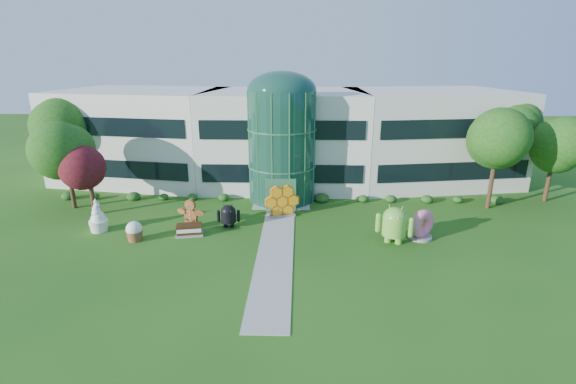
# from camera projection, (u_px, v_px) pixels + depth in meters

# --- Properties ---
(ground) EXTENTS (140.00, 140.00, 0.00)m
(ground) POSITION_uv_depth(u_px,v_px,m) (275.00, 258.00, 27.31)
(ground) COLOR #215114
(ground) RESTS_ON ground
(building) EXTENTS (46.00, 15.00, 9.30)m
(building) POSITION_uv_depth(u_px,v_px,m) (284.00, 137.00, 42.97)
(building) COLOR beige
(building) RESTS_ON ground
(atrium) EXTENTS (6.00, 6.00, 9.80)m
(atrium) POSITION_uv_depth(u_px,v_px,m) (282.00, 147.00, 37.19)
(atrium) COLOR #194738
(atrium) RESTS_ON ground
(walkway) EXTENTS (2.40, 20.00, 0.04)m
(walkway) POSITION_uv_depth(u_px,v_px,m) (276.00, 245.00, 29.20)
(walkway) COLOR #9E9E93
(walkway) RESTS_ON ground
(tree_red) EXTENTS (4.00, 4.00, 6.00)m
(tree_red) POSITION_uv_depth(u_px,v_px,m) (90.00, 180.00, 33.92)
(tree_red) COLOR #3F0C14
(tree_red) RESTS_ON ground
(trees_backdrop) EXTENTS (52.00, 8.00, 8.40)m
(trees_backdrop) POSITION_uv_depth(u_px,v_px,m) (282.00, 152.00, 38.36)
(trees_backdrop) COLOR #184812
(trees_backdrop) RESTS_ON ground
(android_green) EXTENTS (3.22, 2.70, 3.11)m
(android_green) POSITION_uv_depth(u_px,v_px,m) (395.00, 222.00, 29.06)
(android_green) COLOR #69B339
(android_green) RESTS_ON ground
(android_black) EXTENTS (1.92, 1.36, 2.10)m
(android_black) POSITION_uv_depth(u_px,v_px,m) (228.00, 214.00, 31.95)
(android_black) COLOR black
(android_black) RESTS_ON ground
(donut) EXTENTS (2.38, 2.05, 2.25)m
(donut) POSITION_uv_depth(u_px,v_px,m) (421.00, 224.00, 29.94)
(donut) COLOR #FB5F82
(donut) RESTS_ON ground
(gingerbread) EXTENTS (2.68, 1.61, 2.32)m
(gingerbread) POSITION_uv_depth(u_px,v_px,m) (191.00, 214.00, 31.77)
(gingerbread) COLOR brown
(gingerbread) RESTS_ON ground
(ice_cream_sandwich) EXTENTS (2.12, 1.35, 0.88)m
(ice_cream_sandwich) POSITION_uv_depth(u_px,v_px,m) (189.00, 230.00, 30.62)
(ice_cream_sandwich) COLOR black
(ice_cream_sandwich) RESTS_ON ground
(honeycomb) EXTENTS (3.21, 1.96, 2.38)m
(honeycomb) POSITION_uv_depth(u_px,v_px,m) (282.00, 202.00, 34.12)
(honeycomb) COLOR #FFA519
(honeycomb) RESTS_ON ground
(froyo) EXTENTS (1.88, 1.88, 2.56)m
(froyo) POSITION_uv_depth(u_px,v_px,m) (97.00, 215.00, 31.15)
(froyo) COLOR white
(froyo) RESTS_ON ground
(cupcake) EXTENTS (1.43, 1.43, 1.46)m
(cupcake) POSITION_uv_depth(u_px,v_px,m) (134.00, 231.00, 29.67)
(cupcake) COLOR white
(cupcake) RESTS_ON ground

